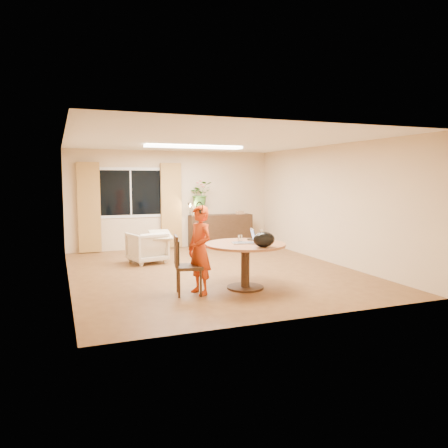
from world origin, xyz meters
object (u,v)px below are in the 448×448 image
at_px(child, 200,250).
at_px(sideboard, 221,230).
at_px(armchair, 147,247).
at_px(dining_table, 245,253).
at_px(dining_chair, 189,265).

xyz_separation_m(child, sideboard, (2.08, 4.56, -0.28)).
height_order(child, armchair, child).
bearing_deg(sideboard, child, -114.50).
bearing_deg(armchair, sideboard, -159.45).
bearing_deg(child, dining_table, 76.18).
xyz_separation_m(dining_table, armchair, (-1.12, 2.87, -0.26)).
relative_size(dining_chair, child, 0.67).
bearing_deg(armchair, dining_chair, 77.77).
distance_m(child, armchair, 2.95).
distance_m(dining_chair, sideboard, 5.09).
bearing_deg(dining_chair, armchair, 102.59).
bearing_deg(sideboard, dining_table, -105.51).
bearing_deg(child, dining_chair, -107.44).
relative_size(dining_table, child, 0.95).
bearing_deg(child, sideboard, 138.44).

